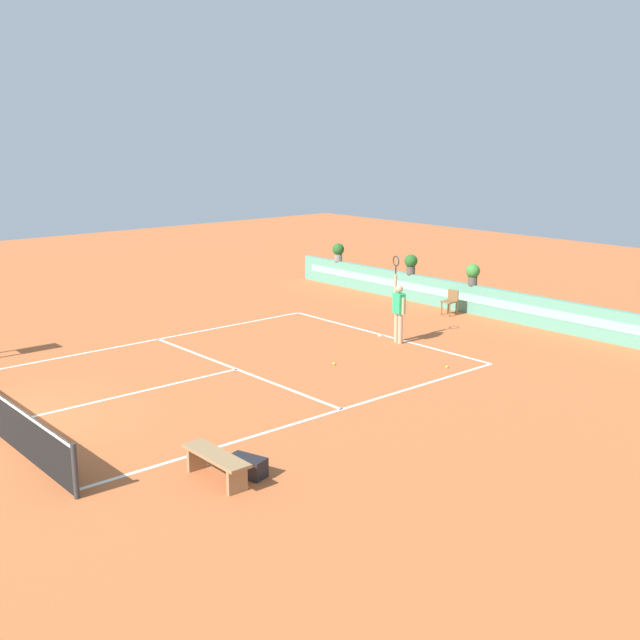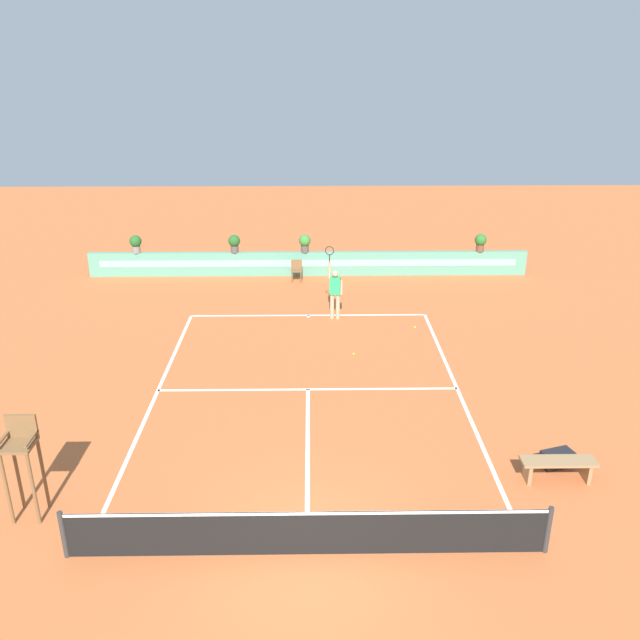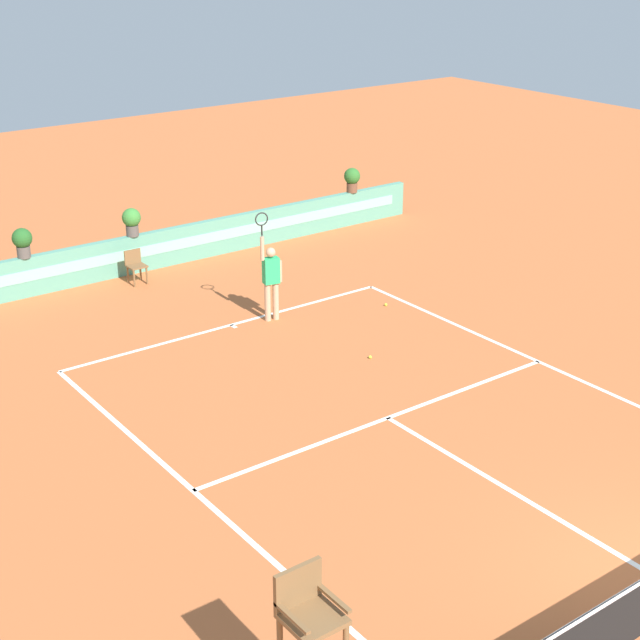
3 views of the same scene
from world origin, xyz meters
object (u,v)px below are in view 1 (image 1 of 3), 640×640
object	(u,v)px
gear_bag	(247,466)
tennis_ball_mid_court	(334,364)
ball_kid_chair	(450,301)
bench_courtside	(216,461)
potted_plant_centre	(473,273)
tennis_ball_near_baseline	(447,367)
potted_plant_left	(411,263)
potted_plant_far_left	(338,251)
tennis_player	(399,308)

from	to	relation	value
gear_bag	tennis_ball_mid_court	size ratio (longest dim) A/B	10.29
ball_kid_chair	bench_courtside	bearing A→B (deg)	-66.50
ball_kid_chair	gear_bag	world-z (taller)	ball_kid_chair
ball_kid_chair	potted_plant_centre	bearing A→B (deg)	65.51
ball_kid_chair	tennis_ball_near_baseline	xyz separation A→B (m)	(4.05, -4.98, -0.44)
potted_plant_left	potted_plant_far_left	distance (m)	4.00
tennis_player	potted_plant_far_left	xyz separation A→B (m)	(-7.92, 4.79, 0.36)
tennis_ball_near_baseline	tennis_player	bearing A→B (deg)	160.88
tennis_ball_mid_court	tennis_player	bearing A→B (deg)	98.98
bench_courtside	tennis_ball_mid_court	xyz separation A→B (m)	(-3.99, 6.42, -0.34)
potted_plant_far_left	ball_kid_chair	bearing A→B (deg)	-6.39
tennis_ball_near_baseline	potted_plant_left	size ratio (longest dim) A/B	0.09
tennis_ball_mid_court	potted_plant_left	xyz separation A→B (m)	(-4.40, 7.78, 1.38)
ball_kid_chair	potted_plant_left	xyz separation A→B (m)	(-2.54, 0.73, 0.93)
ball_kid_chair	potted_plant_far_left	world-z (taller)	potted_plant_far_left
tennis_ball_near_baseline	potted_plant_centre	world-z (taller)	potted_plant_centre
ball_kid_chair	potted_plant_far_left	size ratio (longest dim) A/B	1.17
ball_kid_chair	tennis_ball_mid_court	xyz separation A→B (m)	(1.87, -7.05, -0.44)
tennis_player	bench_courtside	bearing A→B (deg)	-64.62
gear_bag	tennis_ball_near_baseline	bearing A→B (deg)	104.13
gear_bag	tennis_ball_mid_court	bearing A→B (deg)	125.43
tennis_player	tennis_ball_mid_court	distance (m)	3.19
tennis_ball_mid_court	tennis_ball_near_baseline	bearing A→B (deg)	43.51
bench_courtside	potted_plant_far_left	world-z (taller)	potted_plant_far_left
tennis_player	potted_plant_left	bearing A→B (deg)	129.36
tennis_ball_mid_court	potted_plant_far_left	size ratio (longest dim) A/B	0.09
bench_courtside	potted_plant_centre	xyz separation A→B (m)	(-5.52, 14.20, 1.04)
gear_bag	potted_plant_centre	xyz separation A→B (m)	(-5.72, 13.66, 1.23)
tennis_player	ball_kid_chair	bearing A→B (deg)	108.95
tennis_player	tennis_ball_near_baseline	world-z (taller)	tennis_player
ball_kid_chair	gear_bag	distance (m)	14.28
tennis_ball_near_baseline	tennis_ball_mid_court	bearing A→B (deg)	-136.49
tennis_ball_near_baseline	potted_plant_centre	size ratio (longest dim) A/B	0.09
ball_kid_chair	tennis_ball_near_baseline	distance (m)	6.43
potted_plant_left	tennis_ball_near_baseline	bearing A→B (deg)	-40.94
ball_kid_chair	potted_plant_centre	xyz separation A→B (m)	(0.33, 0.73, 0.93)
tennis_ball_mid_court	potted_plant_centre	world-z (taller)	potted_plant_centre
tennis_player	potted_plant_centre	bearing A→B (deg)	102.48
ball_kid_chair	gear_bag	bearing A→B (deg)	-64.93
tennis_player	tennis_ball_mid_court	size ratio (longest dim) A/B	38.01
bench_courtside	potted_plant_far_left	bearing A→B (deg)	131.10
tennis_player	gear_bag	bearing A→B (deg)	-62.31
tennis_ball_near_baseline	tennis_ball_mid_court	distance (m)	3.01
potted_plant_centre	potted_plant_far_left	bearing A→B (deg)	180.00
tennis_ball_mid_court	potted_plant_far_left	world-z (taller)	potted_plant_far_left
bench_courtside	gear_bag	size ratio (longest dim) A/B	2.29
ball_kid_chair	bench_courtside	world-z (taller)	ball_kid_chair
tennis_player	potted_plant_centre	size ratio (longest dim) A/B	3.57
tennis_ball_mid_court	potted_plant_far_left	xyz separation A→B (m)	(-8.40, 7.78, 1.38)
tennis_ball_near_baseline	potted_plant_left	bearing A→B (deg)	139.06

